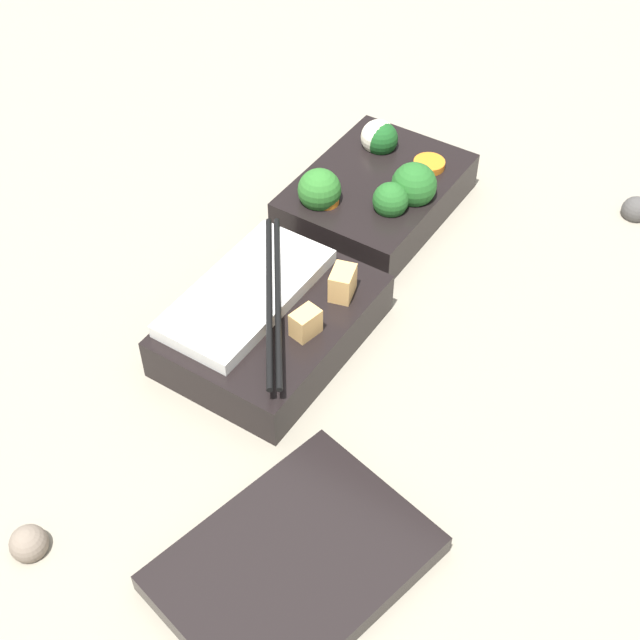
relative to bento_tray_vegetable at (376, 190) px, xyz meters
The scene contains 6 objects.
ground_plane 0.11m from the bento_tray_vegetable, ahead, with size 3.00×3.00×0.00m, color gray.
bento_tray_vegetable is the anchor object (origin of this frame).
bento_tray_rice 0.20m from the bento_tray_vegetable, ahead, with size 0.18×0.13×0.06m.
bento_lid 0.39m from the bento_tray_vegetable, 22.59° to the left, with size 0.17×0.13×0.02m, color black.
pebble_0 0.45m from the bento_tray_vegetable, ahead, with size 0.03×0.03×0.03m, color #7A6B5B.
pebble_1 0.25m from the bento_tray_vegetable, 121.53° to the left, with size 0.03×0.03×0.03m, color #474442.
Camera 1 is at (0.50, 0.31, 0.55)m, focal length 50.00 mm.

